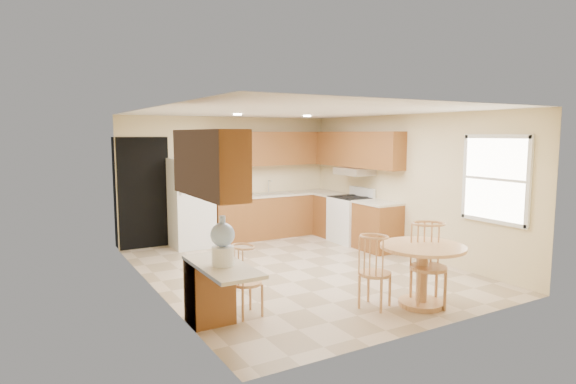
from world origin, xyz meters
TOP-DOWN VIEW (x-y plane):
  - floor at (0.00, 0.00)m, footprint 5.50×5.50m
  - ceiling at (0.00, 0.00)m, footprint 4.50×5.50m
  - wall_back at (0.00, 2.75)m, footprint 4.50×0.02m
  - wall_front at (0.00, -2.75)m, footprint 4.50×0.02m
  - wall_left at (-2.25, 0.00)m, footprint 0.02×5.50m
  - wall_right at (2.25, 0.00)m, footprint 0.02×5.50m
  - doorway at (-1.75, 2.73)m, footprint 0.90×0.02m
  - base_cab_back at (0.88, 2.45)m, footprint 2.75×0.60m
  - counter_back at (0.88, 2.45)m, footprint 2.75×0.63m
  - base_cab_right_a at (1.95, 1.85)m, footprint 0.60×0.59m
  - counter_right_a at (1.95, 1.85)m, footprint 0.63×0.59m
  - base_cab_right_b at (1.95, 0.40)m, footprint 0.60×0.80m
  - counter_right_b at (1.95, 0.40)m, footprint 0.63×0.80m
  - upper_cab_back at (0.88, 2.58)m, footprint 2.75×0.33m
  - upper_cab_right at (2.08, 1.21)m, footprint 0.33×2.42m
  - upper_cab_left at (-2.08, -1.60)m, footprint 0.33×1.40m
  - sink at (0.85, 2.45)m, footprint 0.78×0.44m
  - range_hood at (2.00, 1.18)m, footprint 0.50×0.76m
  - desk_pedestal at (-2.00, -1.32)m, footprint 0.48×0.42m
  - desk_top at (-2.00, -1.70)m, footprint 0.50×1.20m
  - window at (2.23, -1.85)m, footprint 0.06×1.12m
  - can_light_a at (-0.50, 1.20)m, footprint 0.14×0.14m
  - can_light_b at (0.90, 1.20)m, footprint 0.14×0.14m
  - refrigerator at (-0.95, 2.40)m, footprint 0.75×0.73m
  - stove at (1.92, 1.18)m, footprint 0.65×0.76m
  - dining_table at (0.50, -2.15)m, footprint 1.05×1.05m
  - chair_table_a at (-0.05, -1.98)m, footprint 0.40×0.52m
  - chair_table_b at (0.55, -2.30)m, footprint 0.46×0.53m
  - chair_desk at (-1.55, -1.43)m, footprint 0.37×0.48m
  - water_crock at (-2.00, -1.74)m, footprint 0.26×0.26m

SIDE VIEW (x-z plane):
  - floor at x=0.00m, z-range 0.00..0.00m
  - desk_pedestal at x=-2.00m, z-range 0.00..0.72m
  - base_cab_back at x=0.88m, z-range 0.00..0.87m
  - base_cab_right_a at x=1.95m, z-range 0.00..0.87m
  - base_cab_right_b at x=1.95m, z-range 0.00..0.87m
  - stove at x=1.92m, z-range -0.08..1.01m
  - dining_table at x=0.50m, z-range 0.12..0.90m
  - chair_desk at x=-1.55m, z-range 0.09..0.94m
  - chair_table_a at x=-0.05m, z-range 0.10..1.01m
  - chair_table_b at x=0.55m, z-range 0.11..1.16m
  - desk_top at x=-2.00m, z-range 0.73..0.77m
  - refrigerator at x=-0.95m, z-range 0.00..1.70m
  - counter_back at x=0.88m, z-range 0.87..0.91m
  - counter_right_a at x=1.95m, z-range 0.87..0.91m
  - counter_right_b at x=1.95m, z-range 0.87..0.91m
  - sink at x=0.85m, z-range 0.91..0.92m
  - water_crock at x=-2.00m, z-range 0.74..1.28m
  - doorway at x=-1.75m, z-range 0.00..2.10m
  - wall_back at x=0.00m, z-range 0.00..2.50m
  - wall_front at x=0.00m, z-range 0.00..2.50m
  - wall_left at x=-2.25m, z-range 0.00..2.50m
  - wall_right at x=2.25m, z-range 0.00..2.50m
  - range_hood at x=2.00m, z-range 1.35..1.49m
  - window at x=2.23m, z-range 0.85..2.15m
  - upper_cab_back at x=0.88m, z-range 1.50..2.20m
  - upper_cab_right at x=2.08m, z-range 1.50..2.20m
  - upper_cab_left at x=-2.08m, z-range 1.50..2.20m
  - can_light_a at x=-0.50m, z-range 2.48..2.49m
  - can_light_b at x=0.90m, z-range 2.48..2.49m
  - ceiling at x=0.00m, z-range 2.49..2.51m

